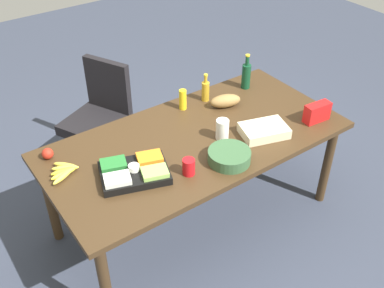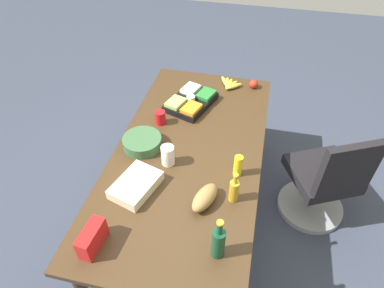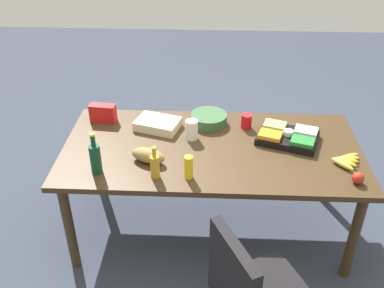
{
  "view_description": "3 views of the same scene",
  "coord_description": "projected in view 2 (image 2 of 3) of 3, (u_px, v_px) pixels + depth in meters",
  "views": [
    {
      "loc": [
        1.52,
        2.1,
        2.66
      ],
      "look_at": [
        0.08,
        0.07,
        0.8
      ],
      "focal_mm": 42.91,
      "sensor_mm": 36.0,
      "label": 1
    },
    {
      "loc": [
        -1.7,
        -0.42,
        2.47
      ],
      "look_at": [
        0.01,
        -0.02,
        0.84
      ],
      "focal_mm": 31.66,
      "sensor_mm": 36.0,
      "label": 2
    },
    {
      "loc": [
        -0.02,
        -2.62,
        2.48
      ],
      "look_at": [
        -0.14,
        -0.07,
        0.84
      ],
      "focal_mm": 40.98,
      "sensor_mm": 36.0,
      "label": 3
    }
  ],
  "objects": [
    {
      "name": "office_chair",
      "position": [
        323.0,
        185.0,
        2.72
      ],
      "size": [
        0.64,
        0.64,
        0.96
      ],
      "color": "gray",
      "rests_on": "ground"
    },
    {
      "name": "apple_red",
      "position": [
        254.0,
        84.0,
        3.0
      ],
      "size": [
        0.08,
        0.08,
        0.08
      ],
      "primitive_type": "sphere",
      "rotation": [
        0.0,
        0.0,
        0.12
      ],
      "color": "#B02718",
      "rests_on": "conference_table"
    },
    {
      "name": "chip_bag_red",
      "position": [
        92.0,
        238.0,
        1.83
      ],
      "size": [
        0.21,
        0.1,
        0.14
      ],
      "primitive_type": "cube",
      "rotation": [
        0.0,
        0.0,
        -0.09
      ],
      "color": "red",
      "rests_on": "conference_table"
    },
    {
      "name": "sheet_cake",
      "position": [
        136.0,
        185.0,
        2.15
      ],
      "size": [
        0.37,
        0.3,
        0.07
      ],
      "primitive_type": "cube",
      "rotation": [
        0.0,
        0.0,
        -0.3
      ],
      "color": "beige",
      "rests_on": "conference_table"
    },
    {
      "name": "salad_bowl",
      "position": [
        142.0,
        142.0,
        2.44
      ],
      "size": [
        0.3,
        0.3,
        0.08
      ],
      "primitive_type": "cylinder",
      "rotation": [
        0.0,
        0.0,
        0.09
      ],
      "color": "#365B37",
      "rests_on": "conference_table"
    },
    {
      "name": "conference_table",
      "position": [
        189.0,
        158.0,
        2.48
      ],
      "size": [
        2.12,
        1.04,
        0.78
      ],
      "color": "#3D2A17",
      "rests_on": "ground"
    },
    {
      "name": "banana_bunch",
      "position": [
        229.0,
        84.0,
        3.03
      ],
      "size": [
        0.21,
        0.22,
        0.04
      ],
      "color": "gold",
      "rests_on": "conference_table"
    },
    {
      "name": "red_solo_cup",
      "position": [
        160.0,
        117.0,
        2.62
      ],
      "size": [
        0.09,
        0.09,
        0.11
      ],
      "primitive_type": "cylinder",
      "rotation": [
        0.0,
        0.0,
        0.12
      ],
      "color": "red",
      "rests_on": "conference_table"
    },
    {
      "name": "mayo_jar",
      "position": [
        168.0,
        155.0,
        2.29
      ],
      "size": [
        0.11,
        0.11,
        0.15
      ],
      "primitive_type": "cylinder",
      "rotation": [
        0.0,
        0.0,
        0.24
      ],
      "color": "white",
      "rests_on": "conference_table"
    },
    {
      "name": "mustard_bottle",
      "position": [
        238.0,
        166.0,
        2.21
      ],
      "size": [
        0.07,
        0.07,
        0.16
      ],
      "primitive_type": "cylinder",
      "rotation": [
        0.0,
        0.0,
        0.23
      ],
      "color": "yellow",
      "rests_on": "conference_table"
    },
    {
      "name": "bread_loaf",
      "position": [
        205.0,
        198.0,
        2.06
      ],
      "size": [
        0.26,
        0.18,
        0.1
      ],
      "primitive_type": "ellipsoid",
      "rotation": [
        0.0,
        0.0,
        -0.34
      ],
      "color": "olive",
      "rests_on": "conference_table"
    },
    {
      "name": "veggie_tray",
      "position": [
        191.0,
        101.0,
        2.82
      ],
      "size": [
        0.49,
        0.42,
        0.09
      ],
      "color": "black",
      "rests_on": "conference_table"
    },
    {
      "name": "wine_bottle",
      "position": [
        218.0,
        242.0,
        1.76
      ],
      "size": [
        0.09,
        0.09,
        0.29
      ],
      "color": "#114026",
      "rests_on": "conference_table"
    },
    {
      "name": "dressing_bottle",
      "position": [
        234.0,
        190.0,
        2.05
      ],
      "size": [
        0.08,
        0.08,
        0.23
      ],
      "color": "#BB9022",
      "rests_on": "conference_table"
    },
    {
      "name": "ground_plane",
      "position": [
        189.0,
        215.0,
        2.96
      ],
      "size": [
        10.0,
        10.0,
        0.0
      ],
      "primitive_type": "plane",
      "color": "#343B4A"
    }
  ]
}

